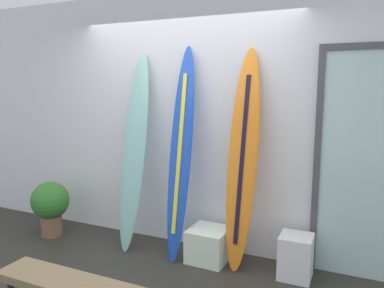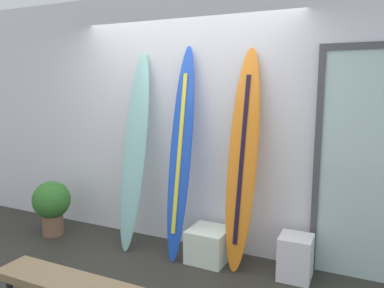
# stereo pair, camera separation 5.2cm
# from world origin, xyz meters

# --- Properties ---
(wall_back) EXTENTS (7.20, 0.20, 2.80)m
(wall_back) POSITION_xyz_m (0.00, 1.30, 1.40)
(wall_back) COLOR silver
(wall_back) RESTS_ON ground
(surfboard_seafoam) EXTENTS (0.29, 0.51, 2.16)m
(surfboard_seafoam) POSITION_xyz_m (-0.49, 0.92, 1.07)
(surfboard_seafoam) COLOR #85BEB8
(surfboard_seafoam) RESTS_ON ground
(surfboard_cobalt) EXTENTS (0.26, 0.53, 2.21)m
(surfboard_cobalt) POSITION_xyz_m (0.08, 0.91, 1.09)
(surfboard_cobalt) COLOR blue
(surfboard_cobalt) RESTS_ON ground
(surfboard_sunset) EXTENTS (0.32, 0.45, 2.17)m
(surfboard_sunset) POSITION_xyz_m (0.73, 0.96, 1.07)
(surfboard_sunset) COLOR orange
(surfboard_sunset) RESTS_ON ground
(display_block_left) EXTENTS (0.40, 0.40, 0.34)m
(display_block_left) POSITION_xyz_m (0.41, 0.91, 0.17)
(display_block_left) COLOR white
(display_block_left) RESTS_ON ground
(display_block_center) EXTENTS (0.30, 0.30, 0.41)m
(display_block_center) POSITION_xyz_m (1.28, 0.92, 0.21)
(display_block_center) COLOR white
(display_block_center) RESTS_ON ground
(glass_door) EXTENTS (1.13, 0.06, 2.17)m
(glass_door) POSITION_xyz_m (1.94, 1.18, 1.12)
(glass_door) COLOR silver
(glass_door) RESTS_ON ground
(potted_plant) EXTENTS (0.45, 0.45, 0.66)m
(potted_plant) POSITION_xyz_m (-1.56, 0.72, 0.39)
(potted_plant) COLOR brown
(potted_plant) RESTS_ON ground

